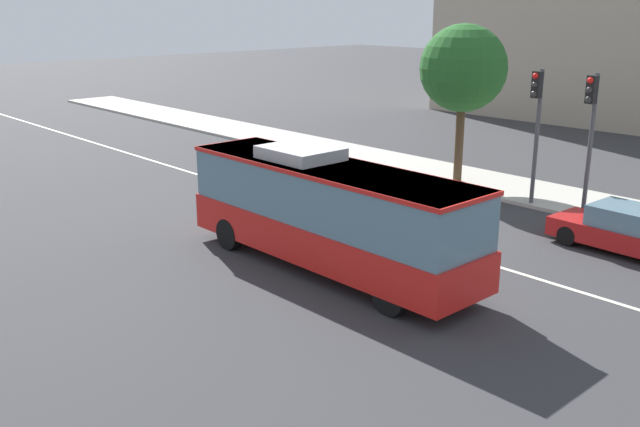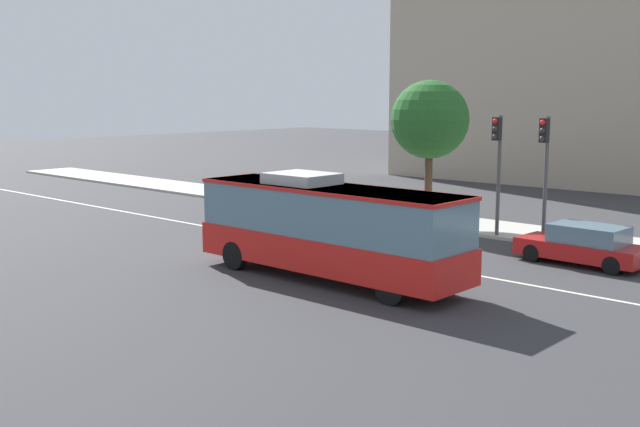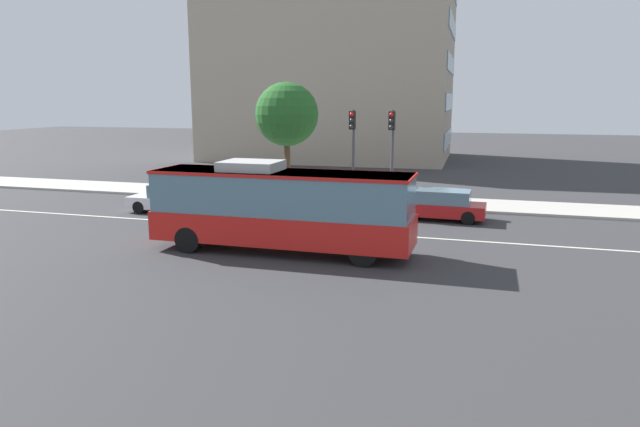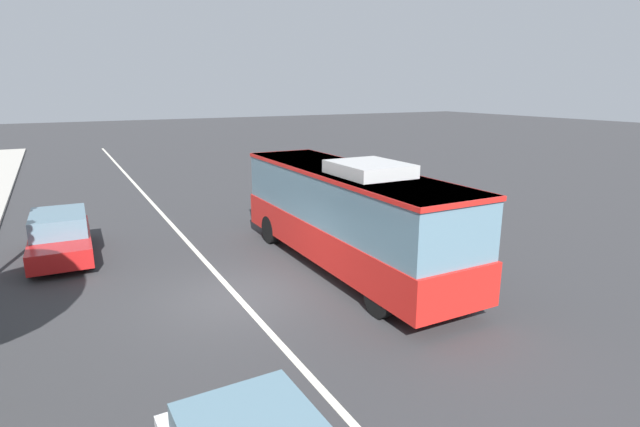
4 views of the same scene
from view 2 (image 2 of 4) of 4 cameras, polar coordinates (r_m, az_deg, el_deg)
name	(u,v)px [view 2 (image 2 of 4)]	position (r m, az deg, el deg)	size (l,w,h in m)	color
ground_plane	(384,259)	(28.77, 4.79, -3.37)	(160.00, 160.00, 0.00)	#333335
sidewalk_kerb	(495,229)	(35.42, 12.85, -1.13)	(80.00, 3.77, 0.14)	#B2ADA3
lane_centre_line	(384,259)	(28.77, 4.79, -3.36)	(76.00, 0.16, 0.01)	silver
transit_bus	(328,226)	(25.21, 0.60, -0.90)	(10.01, 2.55, 3.46)	red
sedan_red	(584,245)	(29.16, 18.96, -2.22)	(4.55, 1.94, 1.46)	#B21919
sedan_white	(283,213)	(35.06, -2.74, 0.06)	(4.54, 1.90, 1.46)	white
traffic_light_near_corner	(498,155)	(33.01, 13.03, 4.26)	(0.32, 0.62, 5.20)	#47474C
traffic_light_mid_block	(545,158)	(32.02, 16.33, 3.99)	(0.33, 0.62, 5.20)	#47474C
street_tree_kerbside_left	(430,120)	(35.86, 8.13, 6.87)	(3.61, 3.61, 6.72)	#4C3823
office_block_background	(582,11)	(59.65, 18.83, 14.01)	(23.02, 15.66, 23.80)	tan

